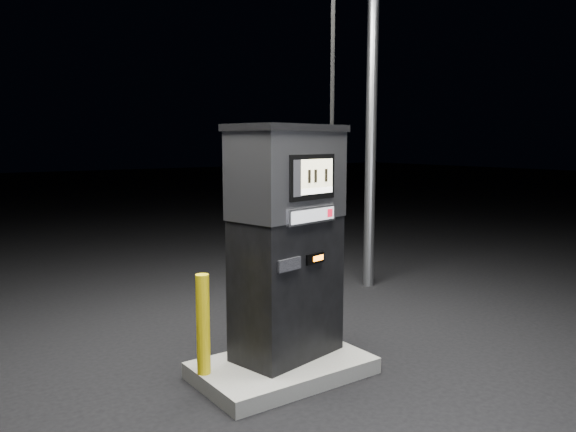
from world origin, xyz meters
TOP-DOWN VIEW (x-y plane):
  - ground at (0.00, 0.00)m, footprint 80.00×80.00m
  - pump_island at (0.00, 0.00)m, footprint 1.60×1.00m
  - fuel_dispenser at (0.13, 0.10)m, footprint 1.27×0.86m
  - bollard_left at (-0.74, 0.16)m, footprint 0.14×0.14m
  - bollard_right at (0.55, -0.03)m, footprint 0.14×0.14m

SIDE VIEW (x-z plane):
  - ground at x=0.00m, z-range 0.00..0.00m
  - pump_island at x=0.00m, z-range 0.00..0.15m
  - bollard_right at x=0.55m, z-range 0.15..1.04m
  - bollard_left at x=-0.74m, z-range 0.15..1.05m
  - fuel_dispenser at x=0.13m, z-range -1.00..3.56m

